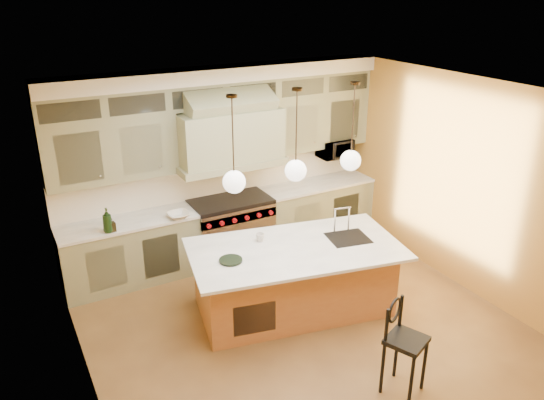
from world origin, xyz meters
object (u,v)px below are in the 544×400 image
range (231,228)px  microwave (335,148)px  counter_stool (404,342)px  kitchen_island (294,277)px

range → microwave: microwave is taller
microwave → counter_stool: bearing=-114.2°
counter_stool → microwave: bearing=42.5°
kitchen_island → microwave: microwave is taller
range → kitchen_island: (0.12, -1.70, -0.02)m
kitchen_island → counter_stool: 1.84m
counter_stool → range: bearing=72.0°
kitchen_island → counter_stool: (0.21, -1.82, 0.13)m
range → microwave: 2.18m
range → kitchen_island: size_ratio=0.42×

